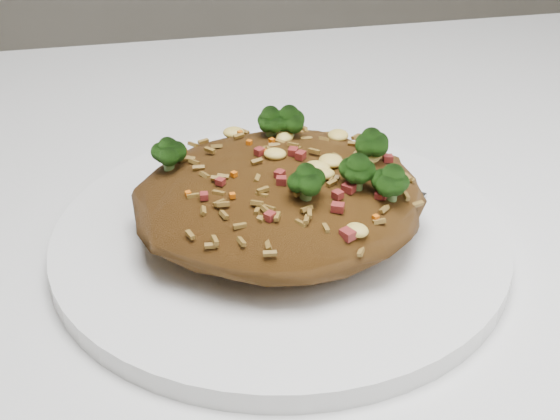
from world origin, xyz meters
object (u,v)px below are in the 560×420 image
(dining_table, at_px, (305,335))
(fork, at_px, (332,170))
(fried_rice, at_px, (281,187))
(plate, at_px, (280,238))

(dining_table, distance_m, fork, 0.12)
(dining_table, height_order, fried_rice, fried_rice)
(dining_table, relative_size, plate, 4.05)
(dining_table, distance_m, fried_rice, 0.14)
(plate, bearing_deg, dining_table, 29.40)
(dining_table, relative_size, fried_rice, 6.48)
(fork, bearing_deg, plate, -84.32)
(fork, bearing_deg, fried_rice, -84.03)
(dining_table, height_order, fork, fork)
(plate, relative_size, fried_rice, 1.60)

